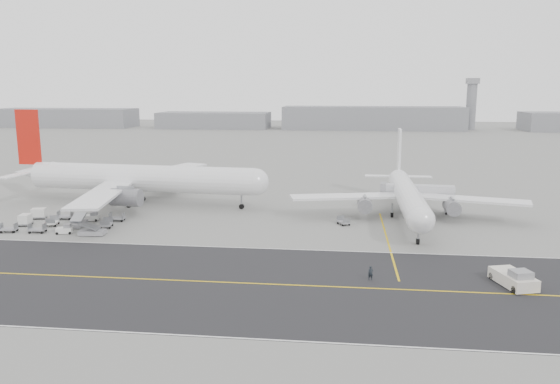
# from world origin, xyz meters

# --- Properties ---
(ground) EXTENTS (700.00, 700.00, 0.00)m
(ground) POSITION_xyz_m (0.00, 0.00, 0.00)
(ground) COLOR gray
(ground) RESTS_ON ground
(taxiway) EXTENTS (220.00, 59.00, 0.03)m
(taxiway) POSITION_xyz_m (5.02, -17.98, 0.01)
(taxiway) COLOR #252427
(taxiway) RESTS_ON ground
(horizon_buildings) EXTENTS (520.00, 28.00, 28.00)m
(horizon_buildings) POSITION_xyz_m (30.00, 260.00, 0.00)
(horizon_buildings) COLOR gray
(horizon_buildings) RESTS_ON ground
(control_tower) EXTENTS (7.00, 7.00, 31.25)m
(control_tower) POSITION_xyz_m (100.00, 265.00, 16.25)
(control_tower) COLOR gray
(control_tower) RESTS_ON ground
(airliner_a) EXTENTS (59.24, 58.39, 20.43)m
(airliner_a) POSITION_xyz_m (-22.14, 27.75, 5.88)
(airliner_a) COLOR white
(airliner_a) RESTS_ON ground
(airliner_b) EXTENTS (45.90, 46.41, 16.01)m
(airliner_b) POSITION_xyz_m (34.87, 21.62, 4.62)
(airliner_b) COLOR white
(airliner_b) RESTS_ON ground
(pushback_tug) EXTENTS (4.98, 8.88, 2.51)m
(pushback_tug) POSITION_xyz_m (44.42, -15.07, 1.03)
(pushback_tug) COLOR beige
(pushback_tug) RESTS_ON ground
(jet_bridge) EXTENTS (15.69, 4.33, 5.87)m
(jet_bridge) POSITION_xyz_m (37.77, 26.96, 4.09)
(jet_bridge) COLOR gray
(jet_bridge) RESTS_ON ground
(gse_cluster) EXTENTS (26.17, 21.18, 2.17)m
(gse_cluster) POSITION_xyz_m (-28.27, 7.69, 0.00)
(gse_cluster) COLOR gray
(gse_cluster) RESTS_ON ground
(stray_dolly) EXTENTS (2.59, 2.97, 1.56)m
(stray_dolly) POSITION_xyz_m (22.67, 14.72, 0.00)
(stray_dolly) COLOR silver
(stray_dolly) RESTS_ON ground
(ground_crew_a) EXTENTS (0.74, 0.53, 1.91)m
(ground_crew_a) POSITION_xyz_m (26.26, -14.87, 0.95)
(ground_crew_a) COLOR black
(ground_crew_a) RESTS_ON ground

